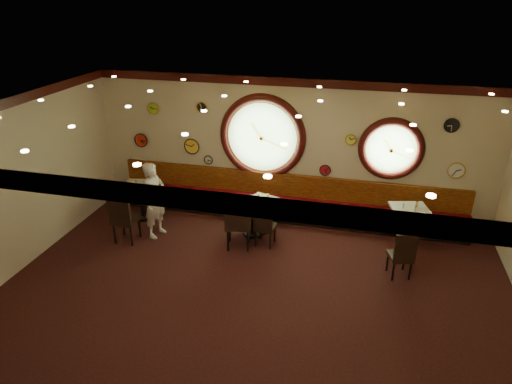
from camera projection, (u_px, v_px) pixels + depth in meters
The scene contains 47 objects.
floor at pixel (256, 286), 8.23m from camera, with size 9.00×6.00×0.00m, color black.
ceiling at pixel (257, 113), 6.91m from camera, with size 9.00×6.00×0.02m, color gold.
wall_back at pixel (289, 149), 10.22m from camera, with size 9.00×0.02×3.20m, color beige.
wall_front at pixel (190, 327), 4.92m from camera, with size 9.00×0.02×3.20m, color beige.
wall_left at pixel (24, 182), 8.56m from camera, with size 0.02×6.00×3.20m, color beige.
molding_back at pixel (290, 82), 9.55m from camera, with size 9.00×0.10×0.18m, color #340B09.
molding_front at pixel (182, 199), 4.34m from camera, with size 9.00×0.10×0.18m, color #340B09.
molding_left at pixel (8, 102), 7.92m from camera, with size 0.10×6.00×0.18m, color #340B09.
banquette_base at pixel (284, 214), 10.60m from camera, with size 8.00×0.55×0.20m, color black.
banquette_seat at pixel (285, 205), 10.49m from camera, with size 8.00×0.55×0.30m, color #56070F.
banquette_back at pixel (287, 185), 10.52m from camera, with size 8.00×0.10×0.55m, color #5E0F07.
porthole_left_glass at pixel (263, 137), 10.24m from camera, with size 1.66×1.66×0.02m, color #9DCE7C.
porthole_left_frame at pixel (262, 137), 10.23m from camera, with size 1.98×1.98×0.18m, color #340B09.
porthole_left_ring at pixel (262, 137), 10.20m from camera, with size 1.61×1.61×0.03m, color gold.
porthole_right_glass at pixel (391, 149), 9.65m from camera, with size 1.10×1.10×0.02m, color #9DCE7C.
porthole_right_frame at pixel (391, 149), 9.64m from camera, with size 1.38×1.38×0.18m, color #340B09.
porthole_right_ring at pixel (391, 149), 9.61m from camera, with size 1.09×1.09×0.03m, color gold.
wall_clock_0 at pixel (153, 108), 10.58m from camera, with size 0.26×0.26×0.03m, color #98C828.
wall_clock_1 at pixel (325, 170), 10.17m from camera, with size 0.24×0.24×0.03m, color red.
wall_clock_2 at pixel (141, 140), 10.99m from camera, with size 0.32×0.32×0.03m, color red.
wall_clock_3 at pixel (202, 107), 10.27m from camera, with size 0.24×0.24×0.03m, color black.
wall_clock_4 at pixel (209, 160), 10.77m from camera, with size 0.20×0.20×0.03m, color silver.
wall_clock_5 at pixel (452, 125), 9.13m from camera, with size 0.28×0.28×0.03m, color black.
wall_clock_6 at pixel (456, 170), 9.47m from camera, with size 0.34×0.34×0.03m, color white.
wall_clock_7 at pixel (192, 146), 10.73m from camera, with size 0.36×0.36×0.03m, color yellow.
wall_clock_8 at pixel (351, 140), 9.75m from camera, with size 0.22×0.22×0.03m, color #EBEE4F.
table_a at pixel (142, 197), 10.47m from camera, with size 0.89×0.89×0.82m.
table_b at pixel (253, 214), 9.76m from camera, with size 0.93×0.93×0.78m.
table_c at pixel (262, 212), 9.92m from camera, with size 0.85×0.85×0.73m.
table_d at pixel (409, 222), 9.40m from camera, with size 0.89×0.89×0.81m.
chair_a at pixel (122, 214), 9.37m from camera, with size 0.49×0.49×0.72m.
chair_b at pixel (238, 218), 9.13m from camera, with size 0.61×0.61×0.76m.
chair_c at pixel (264, 222), 9.28m from camera, with size 0.43×0.43×0.60m.
chair_d at pixel (403, 252), 8.26m from camera, with size 0.51×0.51×0.60m.
condiment_a_salt at pixel (136, 182), 10.39m from camera, with size 0.03×0.03×0.09m, color silver.
condiment_b_salt at pixel (249, 197), 9.73m from camera, with size 0.03×0.03×0.09m, color #BCBBC0.
condiment_c_salt at pixel (261, 198), 9.81m from camera, with size 0.04×0.04×0.10m, color silver.
condiment_d_salt at pixel (403, 206), 9.29m from camera, with size 0.03×0.03×0.10m, color silver.
condiment_a_pepper at pixel (144, 183), 10.32m from camera, with size 0.04×0.04×0.11m, color silver.
condiment_b_pepper at pixel (255, 202), 9.52m from camera, with size 0.04×0.04×0.11m, color silver.
condiment_c_pepper at pixel (263, 200), 9.75m from camera, with size 0.03×0.03×0.09m, color silver.
condiment_d_pepper at pixel (415, 209), 9.16m from camera, with size 0.04×0.04×0.11m, color silver.
condiment_a_bottle at pixel (149, 181), 10.37m from camera, with size 0.04×0.04×0.14m, color yellow.
condiment_b_bottle at pixel (259, 197), 9.70m from camera, with size 0.04×0.04×0.14m, color yellow.
condiment_c_bottle at pixel (268, 197), 9.82m from camera, with size 0.04×0.04×0.14m, color gold.
condiment_d_bottle at pixel (417, 204), 9.30m from camera, with size 0.05×0.05×0.15m, color gold.
waiter at pixel (155, 200), 9.60m from camera, with size 0.61×0.40×1.66m, color white.
Camera 1 is at (1.62, -6.59, 4.97)m, focal length 32.00 mm.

